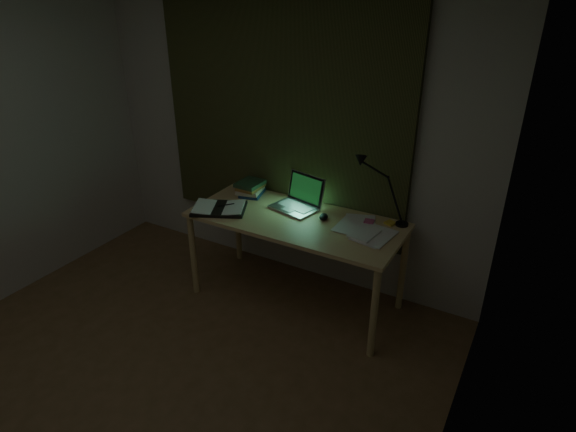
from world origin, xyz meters
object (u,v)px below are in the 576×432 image
Objects in this scene: open_textbook at (219,208)px; book_stack at (251,188)px; loose_papers at (358,231)px; laptop at (294,194)px; desk at (295,260)px; desk_lamp at (405,194)px.

open_textbook is 0.39m from book_stack.
open_textbook is at bearing -97.31° from book_stack.
book_stack is 0.58× the size of loose_papers.
loose_papers is (0.59, -0.11, -0.12)m from laptop.
open_textbook reaches higher than desk.
book_stack is 0.45× the size of desk_lamp.
laptop is 0.61m from loose_papers.
loose_papers is at bearing -10.33° from book_stack.
laptop is 1.76× the size of book_stack.
desk is 4.26× the size of loose_papers.
book_stack is at bearing 158.71° from desk.
desk is 3.28× the size of desk_lamp.
laptop is 0.97× the size of open_textbook.
desk is 0.53m from laptop.
desk_lamp is at bearing -6.74° from open_textbook.
desk_lamp reaches higher than desk.
open_textbook is 0.82× the size of desk_lamp.
desk is 7.30× the size of book_stack.
open_textbook is 1.11m from loose_papers.
book_stack is at bearing -162.09° from desk_lamp.
book_stack is (-0.55, 0.21, 0.43)m from desk.
laptop is at bearing 124.12° from desk.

